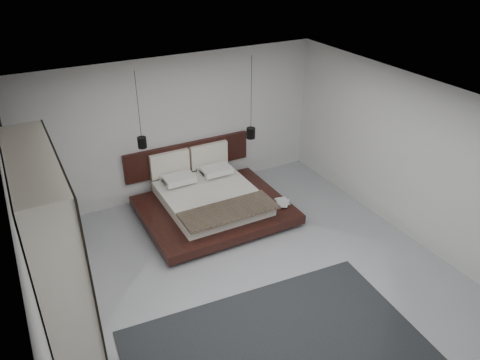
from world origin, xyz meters
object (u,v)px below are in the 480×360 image
bed (211,200)px  pendant_right (251,133)px  lattice_screen (14,178)px  wardrobe (50,241)px  pendant_left (142,142)px

bed → pendant_right: size_ratio=1.63×
lattice_screen → bed: size_ratio=0.99×
lattice_screen → bed: 3.38m
lattice_screen → wardrobe: bearing=-82.5°
pendant_left → pendant_right: bearing=0.0°
lattice_screen → pendant_left: pendant_left is taller
pendant_right → bed: bearing=-159.7°
bed → wardrobe: wardrobe is taller
bed → pendant_right: 1.54m
bed → pendant_right: (1.08, 0.40, 1.02)m
bed → pendant_left: bearing=159.7°
wardrobe → pendant_right: bearing=23.9°
lattice_screen → pendant_right: pendant_right is taller
pendant_left → wardrobe: bearing=-136.0°
lattice_screen → bed: lattice_screen is taller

